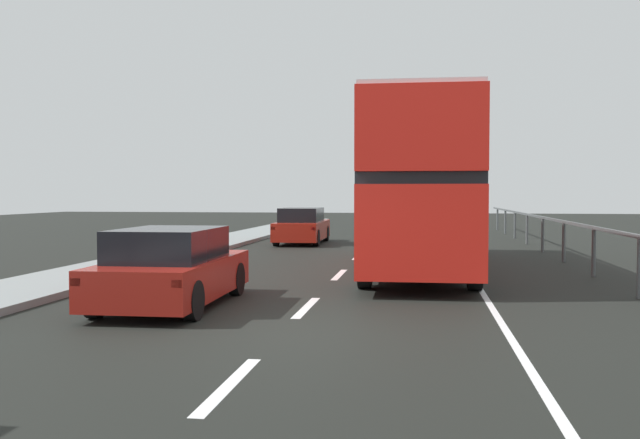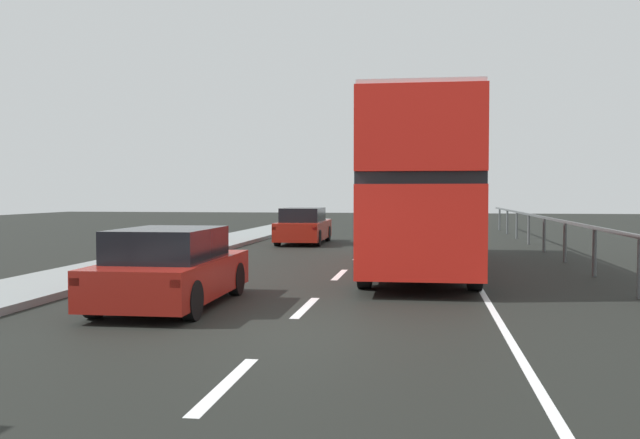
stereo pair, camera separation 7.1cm
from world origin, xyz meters
name	(u,v)px [view 1 (the left image)]	position (x,y,z in m)	size (l,w,h in m)	color
ground_plane	(287,331)	(0.00, 0.00, -0.05)	(73.03, 120.00, 0.10)	black
lane_paint_markings	(423,269)	(2.05, 8.15, 0.00)	(3.36, 46.00, 0.01)	silver
bridge_side_railing	(578,232)	(6.12, 9.00, 0.98)	(0.10, 42.00, 1.22)	#4E5355
double_decker_bus_red	(418,185)	(1.91, 8.45, 2.23)	(2.66, 11.35, 4.15)	red
hatchback_car_near	(172,269)	(-2.40, 1.59, 0.67)	(1.87, 4.15, 1.39)	maroon
sedan_car_ahead	(302,226)	(-2.71, 16.88, 0.69)	(1.80, 4.40, 1.43)	maroon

